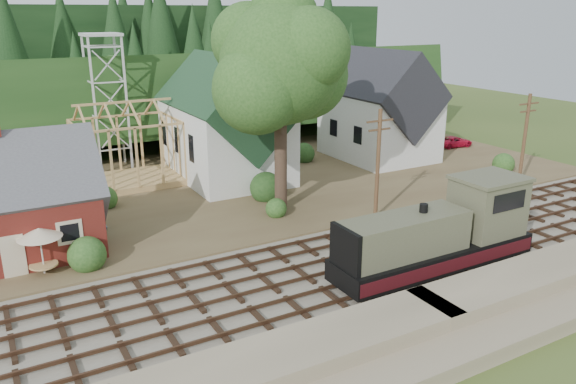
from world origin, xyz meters
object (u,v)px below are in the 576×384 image
car_blue (83,223)px  patio_set (39,235)px  car_red (454,142)px  locomotive (442,235)px

car_blue → patio_set: 6.54m
car_red → patio_set: (-42.60, -11.26, 1.72)m
locomotive → car_red: bearing=43.2°
locomotive → car_blue: 22.91m
car_red → locomotive: bearing=139.2°
car_red → patio_set: size_ratio=1.50×
locomotive → patio_set: (-19.80, 10.17, 0.38)m
locomotive → car_red: (22.80, 21.43, -1.34)m
patio_set → car_red: bearing=14.8°
locomotive → patio_set: locomotive is taller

